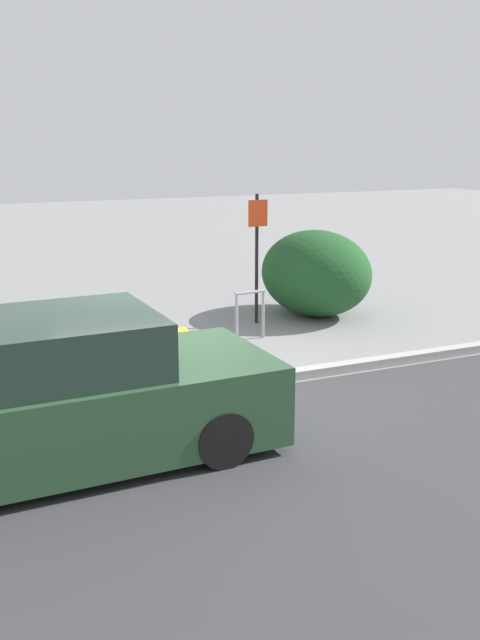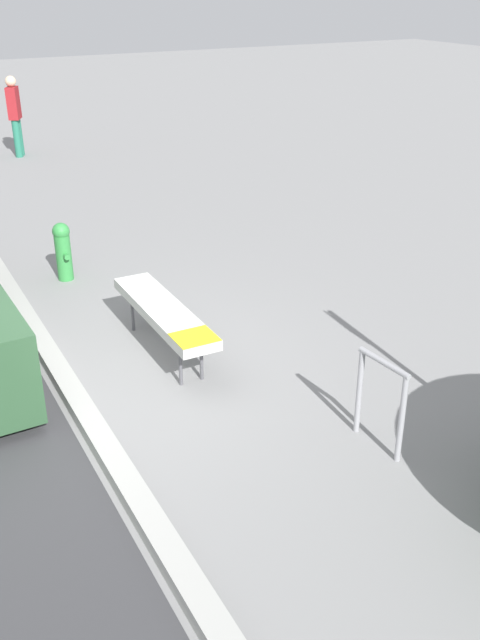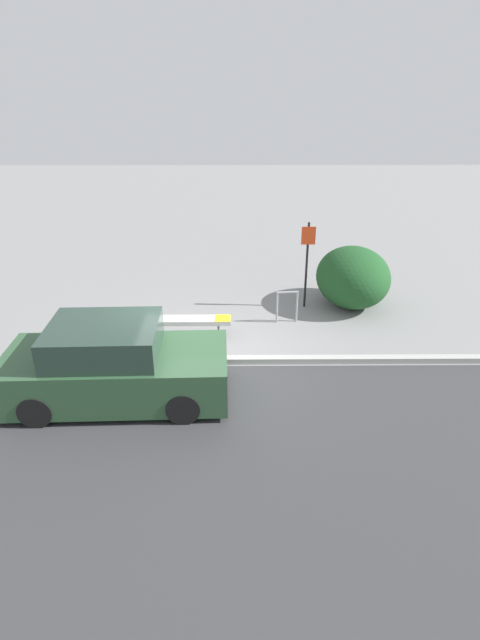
{
  "view_description": "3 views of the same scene",
  "coord_description": "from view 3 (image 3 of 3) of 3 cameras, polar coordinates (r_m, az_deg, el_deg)",
  "views": [
    {
      "loc": [
        -2.62,
        -8.24,
        3.23
      ],
      "look_at": [
        1.43,
        0.93,
        0.67
      ],
      "focal_mm": 40.0,
      "sensor_mm": 36.0,
      "label": 1
    },
    {
      "loc": [
        5.95,
        -1.3,
        3.6
      ],
      "look_at": [
        0.72,
        1.5,
        0.71
      ],
      "focal_mm": 40.0,
      "sensor_mm": 36.0,
      "label": 2
    },
    {
      "loc": [
        0.85,
        -9.34,
        5.39
      ],
      "look_at": [
        0.93,
        0.9,
        0.59
      ],
      "focal_mm": 28.0,
      "sensor_mm": 36.0,
      "label": 3
    }
  ],
  "objects": [
    {
      "name": "road_strip",
      "position": [
        6.88,
        -8.26,
        -26.81
      ],
      "size": [
        60.0,
        10.0,
        0.01
      ],
      "color": "#38383A",
      "rests_on": "ground_plane"
    },
    {
      "name": "ground_plane",
      "position": [
        10.82,
        -4.9,
        -4.88
      ],
      "size": [
        60.0,
        60.0,
        0.0
      ],
      "primitive_type": "plane",
      "color": "gray"
    },
    {
      "name": "bike_rack",
      "position": [
        12.47,
        5.41,
        1.91
      ],
      "size": [
        0.55,
        0.1,
        0.83
      ],
      "rotation": [
        0.0,
        0.0,
        0.09
      ],
      "color": "#99999E",
      "rests_on": "ground_plane"
    },
    {
      "name": "bench",
      "position": [
        11.61,
        -5.72,
        -0.07
      ],
      "size": [
        1.9,
        0.41,
        0.54
      ],
      "rotation": [
        0.0,
        0.0,
        -0.0
      ],
      "color": "#515156",
      "rests_on": "ground_plane"
    },
    {
      "name": "curb",
      "position": [
        10.78,
        -4.92,
        -4.58
      ],
      "size": [
        60.0,
        0.2,
        0.13
      ],
      "color": "#A8A8A3",
      "rests_on": "ground_plane"
    },
    {
      "name": "parked_car_near",
      "position": [
        9.58,
        -14.17,
        -5.14
      ],
      "size": [
        4.16,
        1.94,
        1.53
      ],
      "rotation": [
        0.0,
        0.0,
        0.03
      ],
      "color": "black",
      "rests_on": "ground_plane"
    },
    {
      "name": "fire_hydrant",
      "position": [
        11.81,
        -17.97,
        -1.16
      ],
      "size": [
        0.36,
        0.22,
        0.77
      ],
      "color": "#338C3F",
      "rests_on": "ground_plane"
    },
    {
      "name": "shrub_hedge",
      "position": [
        13.65,
        12.77,
        4.8
      ],
      "size": [
        1.94,
        2.36,
        1.59
      ],
      "color": "#1E4C23",
      "rests_on": "ground_plane"
    },
    {
      "name": "sign_post",
      "position": [
        13.12,
        7.67,
        7.1
      ],
      "size": [
        0.36,
        0.08,
        2.3
      ],
      "color": "black",
      "rests_on": "ground_plane"
    }
  ]
}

